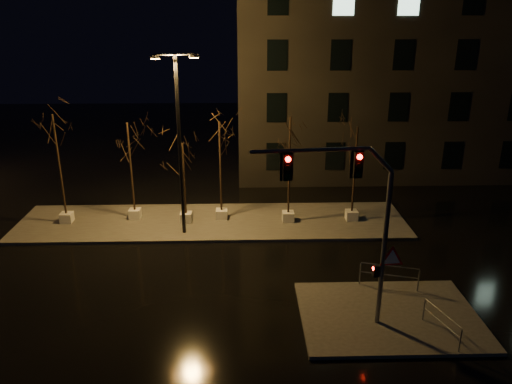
{
  "coord_description": "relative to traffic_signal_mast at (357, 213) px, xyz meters",
  "views": [
    {
      "loc": [
        1.74,
        -20.23,
        11.52
      ],
      "look_at": [
        2.41,
        3.48,
        2.8
      ],
      "focal_mm": 35.0,
      "sensor_mm": 36.0,
      "label": 1
    }
  ],
  "objects": [
    {
      "name": "traffic_signal_mast",
      "position": [
        0.0,
        0.0,
        0.0
      ],
      "size": [
        5.75,
        0.59,
        7.03
      ],
      "rotation": [
        0.0,
        0.0,
        0.09
      ],
      "color": "slate",
      "rests_on": "sidewalk_corner"
    },
    {
      "name": "building",
      "position": [
        8.25,
        22.09,
        2.73
      ],
      "size": [
        25.0,
        12.0,
        15.0
      ],
      "primitive_type": "cube",
      "color": "black",
      "rests_on": "ground"
    },
    {
      "name": "tree_3",
      "position": [
        -5.24,
        10.42,
        -0.19
      ],
      "size": [
        1.8,
        1.8,
        5.83
      ],
      "color": "beige",
      "rests_on": "median"
    },
    {
      "name": "tree_2",
      "position": [
        -7.24,
        10.01,
        -1.04
      ],
      "size": [
        1.8,
        1.8,
        4.71
      ],
      "color": "beige",
      "rests_on": "median"
    },
    {
      "name": "tree_5",
      "position": [
        2.21,
        10.05,
        -0.39
      ],
      "size": [
        1.8,
        1.8,
        5.57
      ],
      "color": "beige",
      "rests_on": "median"
    },
    {
      "name": "streetlight_main",
      "position": [
        -7.2,
        8.59,
        0.8
      ],
      "size": [
        2.33,
        0.83,
        9.38
      ],
      "rotation": [
        0.0,
        0.0,
        0.25
      ],
      "color": "black",
      "rests_on": "median"
    },
    {
      "name": "sidewalk_corner",
      "position": [
        1.75,
        0.59,
        -4.69
      ],
      "size": [
        7.0,
        5.0,
        0.15
      ],
      "primitive_type": "cube",
      "color": "#403E3A",
      "rests_on": "ground"
    },
    {
      "name": "tree_4",
      "position": [
        -1.44,
        9.96,
        0.06
      ],
      "size": [
        1.8,
        1.8,
        6.17
      ],
      "color": "beige",
      "rests_on": "median"
    },
    {
      "name": "guard_rail_b",
      "position": [
        3.25,
        -0.8,
        -3.98
      ],
      "size": [
        0.67,
        1.98,
        0.98
      ],
      "rotation": [
        0.0,
        0.0,
        1.88
      ],
      "color": "slate",
      "rests_on": "sidewalk_corner"
    },
    {
      "name": "median",
      "position": [
        -5.75,
        10.09,
        -4.69
      ],
      "size": [
        22.0,
        5.0,
        0.15
      ],
      "primitive_type": "cube",
      "color": "#403E3A",
      "rests_on": "ground"
    },
    {
      "name": "tree_0",
      "position": [
        -14.0,
        10.16,
        0.19
      ],
      "size": [
        1.8,
        1.8,
        6.34
      ],
      "color": "beige",
      "rests_on": "median"
    },
    {
      "name": "guard_rail_a",
      "position": [
        2.26,
        2.59,
        -3.91
      ],
      "size": [
        2.4,
        0.73,
        1.08
      ],
      "rotation": [
        0.0,
        0.0,
        -0.28
      ],
      "color": "slate",
      "rests_on": "sidewalk_corner"
    },
    {
      "name": "ground",
      "position": [
        -5.75,
        4.09,
        -4.77
      ],
      "size": [
        90.0,
        90.0,
        0.0
      ],
      "primitive_type": "plane",
      "color": "black",
      "rests_on": "ground"
    },
    {
      "name": "tree_1",
      "position": [
        -10.24,
        10.61,
        -0.25
      ],
      "size": [
        1.8,
        1.8,
        5.76
      ],
      "color": "beige",
      "rests_on": "median"
    }
  ]
}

